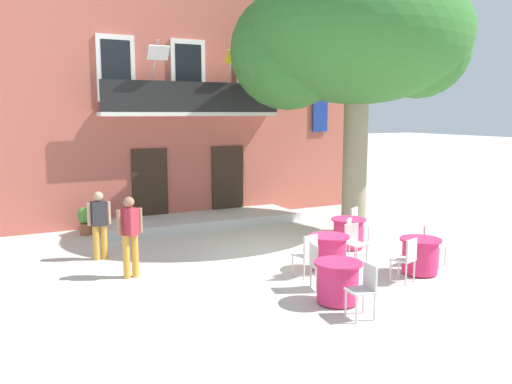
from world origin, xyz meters
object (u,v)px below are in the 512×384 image
at_px(cafe_chair_front_0, 344,234).
at_px(cafe_chair_middle_0, 319,263).
at_px(plane_tree, 354,39).
at_px(cafe_chair_far_side_1, 432,242).
at_px(cafe_chair_far_side_0, 406,257).
at_px(cafe_table_far_side, 420,256).
at_px(cafe_table_front, 348,233).
at_px(cafe_chair_front_1, 358,222).
at_px(cafe_table_near_tree, 329,252).
at_px(pedestrian_near_entrance, 99,221).
at_px(pedestrian_mid_plaza, 130,232).
at_px(cafe_chair_near_tree_1, 307,252).
at_px(cafe_table_middle, 338,282).
at_px(ground_planter_left, 85,219).
at_px(cafe_chair_middle_1, 364,287).
at_px(cafe_chair_near_tree_0, 354,241).

bearing_deg(cafe_chair_front_0, cafe_chair_middle_0, -137.11).
xyz_separation_m(plane_tree, cafe_chair_far_side_1, (-0.42, -3.55, -4.82)).
bearing_deg(cafe_chair_far_side_0, cafe_table_far_side, 25.03).
bearing_deg(cafe_table_front, cafe_chair_front_1, 34.73).
bearing_deg(cafe_table_near_tree, cafe_chair_front_1, 39.34).
height_order(cafe_chair_front_0, cafe_chair_far_side_0, same).
bearing_deg(plane_tree, pedestrian_near_entrance, 177.30).
xyz_separation_m(cafe_table_near_tree, pedestrian_near_entrance, (-4.25, 3.09, 0.51)).
bearing_deg(cafe_chair_far_side_0, plane_tree, 67.12).
bearing_deg(pedestrian_mid_plaza, pedestrian_near_entrance, 100.09).
height_order(plane_tree, cafe_chair_front_1, plane_tree).
bearing_deg(cafe_chair_far_side_1, cafe_chair_middle_0, -175.95).
bearing_deg(cafe_chair_front_0, cafe_chair_near_tree_1, -149.32).
distance_m(cafe_table_near_tree, cafe_table_middle, 2.03).
bearing_deg(cafe_chair_middle_0, cafe_table_front, 43.48).
distance_m(cafe_chair_near_tree_1, cafe_table_middle, 1.56).
distance_m(cafe_chair_near_tree_1, ground_planter_left, 6.96).
xyz_separation_m(cafe_table_middle, cafe_table_far_side, (2.57, 0.63, 0.00)).
bearing_deg(cafe_table_front, cafe_table_middle, -129.56).
xyz_separation_m(plane_tree, cafe_chair_middle_1, (-3.67, -5.27, -4.82)).
distance_m(cafe_table_near_tree, cafe_table_front, 1.98).
bearing_deg(cafe_chair_near_tree_1, cafe_chair_far_side_1, -10.57).
bearing_deg(cafe_table_middle, cafe_chair_far_side_0, 9.45).
distance_m(cafe_chair_far_side_1, pedestrian_near_entrance, 7.55).
distance_m(cafe_chair_middle_1, cafe_chair_far_side_0, 2.18).
distance_m(cafe_table_front, cafe_chair_far_side_1, 2.21).
height_order(cafe_chair_near_tree_0, cafe_chair_middle_0, same).
height_order(cafe_table_near_tree, cafe_table_front, same).
distance_m(cafe_chair_near_tree_1, cafe_table_front, 2.69).
height_order(plane_tree, cafe_chair_far_side_0, plane_tree).
relative_size(cafe_chair_middle_0, cafe_table_front, 1.05).
bearing_deg(cafe_chair_near_tree_0, cafe_table_far_side, -57.04).
height_order(cafe_table_near_tree, cafe_table_middle, same).
height_order(cafe_chair_middle_1, cafe_chair_far_side_1, same).
bearing_deg(cafe_chair_near_tree_1, cafe_chair_far_side_0, -37.43).
bearing_deg(ground_planter_left, cafe_chair_far_side_1, -46.06).
distance_m(cafe_chair_middle_0, ground_planter_left, 7.54).
xyz_separation_m(cafe_chair_near_tree_1, ground_planter_left, (-3.43, 6.05, -0.09)).
relative_size(cafe_table_front, ground_planter_left, 1.10).
xyz_separation_m(cafe_chair_middle_1, cafe_chair_front_0, (2.00, 3.27, 0.00)).
bearing_deg(cafe_chair_middle_1, cafe_chair_far_side_1, 27.92).
bearing_deg(cafe_chair_middle_1, cafe_chair_middle_0, 86.08).
height_order(cafe_chair_middle_0, cafe_chair_front_1, same).
bearing_deg(cafe_chair_front_0, pedestrian_near_entrance, 155.94).
distance_m(cafe_chair_near_tree_0, cafe_table_middle, 2.57).
relative_size(cafe_chair_near_tree_0, cafe_chair_near_tree_1, 1.00).
distance_m(cafe_chair_near_tree_0, cafe_table_front, 1.42).
xyz_separation_m(cafe_chair_near_tree_0, cafe_chair_front_0, (0.22, 0.66, 0.00)).
height_order(cafe_table_far_side, pedestrian_mid_plaza, pedestrian_mid_plaza).
bearing_deg(cafe_chair_near_tree_0, pedestrian_near_entrance, 149.15).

